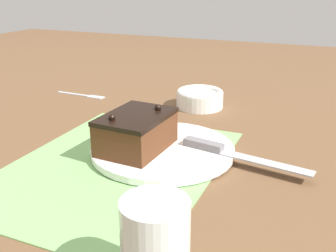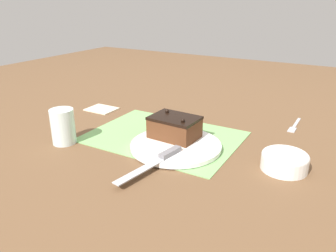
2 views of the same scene
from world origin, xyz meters
name	(u,v)px [view 1 (image 1 of 2)]	position (x,y,z in m)	size (l,w,h in m)	color
ground_plane	(115,166)	(0.00, 0.00, 0.00)	(3.00, 3.00, 0.00)	brown
placemat_woven	(115,165)	(0.00, 0.00, 0.00)	(0.46, 0.34, 0.00)	#7AB266
cake_plate	(163,149)	(0.08, -0.06, 0.01)	(0.26, 0.26, 0.01)	white
chocolate_cake	(136,131)	(0.05, -0.02, 0.05)	(0.15, 0.11, 0.07)	#512D19
serving_knife	(223,150)	(0.09, -0.17, 0.02)	(0.06, 0.23, 0.01)	slate
drinking_glass	(155,248)	(-0.24, -0.19, 0.05)	(0.07, 0.07, 0.11)	silver
small_bowl	(200,98)	(0.37, -0.03, 0.02)	(0.12, 0.12, 0.05)	white
dessert_fork	(84,95)	(0.34, 0.30, 0.00)	(0.02, 0.15, 0.01)	#B7BABF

